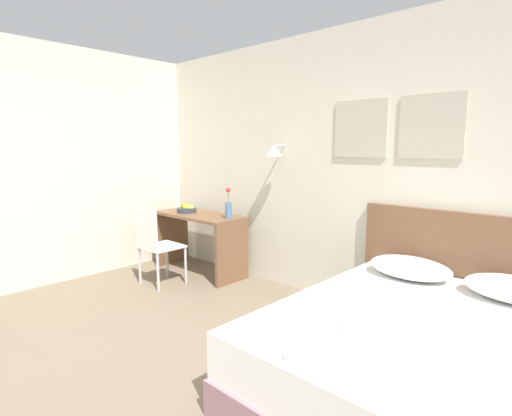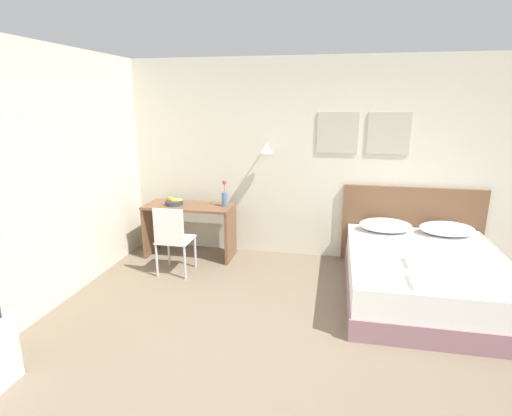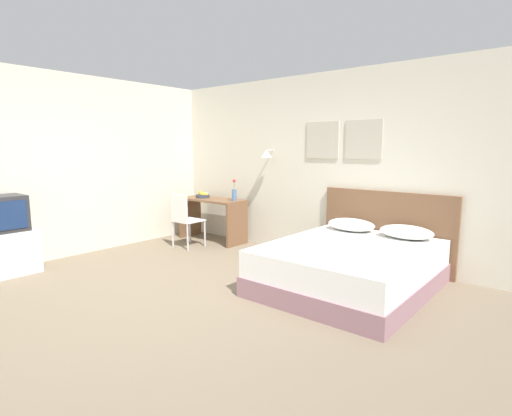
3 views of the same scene
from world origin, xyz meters
name	(u,v)px [view 2 (image 2 of 3)]	position (x,y,z in m)	size (l,w,h in m)	color
ground_plane	(279,378)	(0.00, 0.00, 0.00)	(24.00, 24.00, 0.00)	#756651
wall_back	(310,160)	(0.01, 2.68, 1.33)	(5.73, 0.31, 2.65)	beige
bed	(425,277)	(1.36, 1.60, 0.25)	(1.64, 1.99, 0.51)	gray
headboard	(411,226)	(1.36, 2.63, 0.52)	(1.76, 0.06, 1.03)	brown
pillow_left	(385,225)	(1.00, 2.34, 0.59)	(0.64, 0.42, 0.16)	white
pillow_right	(447,229)	(1.72, 2.34, 0.59)	(0.64, 0.42, 0.16)	white
folded_towel_near_foot	(422,262)	(1.24, 1.30, 0.54)	(0.29, 0.31, 0.06)	white
folded_towel_mid_bed	(432,282)	(1.24, 0.85, 0.54)	(0.35, 0.34, 0.06)	white
desk	(190,220)	(-1.57, 2.29, 0.51)	(1.19, 0.53, 0.73)	brown
desk_chair	(172,236)	(-1.56, 1.64, 0.51)	(0.40, 0.40, 0.87)	white
fruit_bowl	(174,202)	(-1.77, 2.25, 0.77)	(0.25, 0.24, 0.12)	#333842
flower_vase	(225,197)	(-1.08, 2.31, 0.86)	(0.08, 0.08, 0.36)	#4C7099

